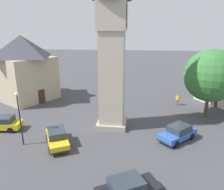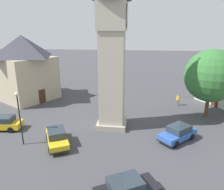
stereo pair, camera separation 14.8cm
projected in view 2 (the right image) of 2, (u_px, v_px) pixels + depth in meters
ground_plane at (112, 126)px, 23.93m from camera, size 200.00×200.00×0.00m
clock_tower at (112, 25)px, 20.73m from camera, size 3.87×3.87×18.81m
car_blue_kerb at (127, 190)px, 13.21m from camera, size 3.47×4.43×1.53m
car_silver_kerb at (178, 133)px, 20.58m from camera, size 4.07×4.15×1.53m
car_red_corner at (3, 123)px, 22.84m from camera, size 2.17×4.30×1.53m
car_white_side at (57, 137)px, 19.73m from camera, size 4.43×3.44×1.53m
pedestrian at (178, 99)px, 30.21m from camera, size 0.38×0.49×1.69m
tree at (211, 76)px, 25.01m from camera, size 6.32×6.32×8.41m
building_shop_left at (25, 67)px, 32.29m from camera, size 10.62×10.85×9.82m
lamp_post at (19, 110)px, 18.99m from camera, size 0.36×0.36×5.20m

